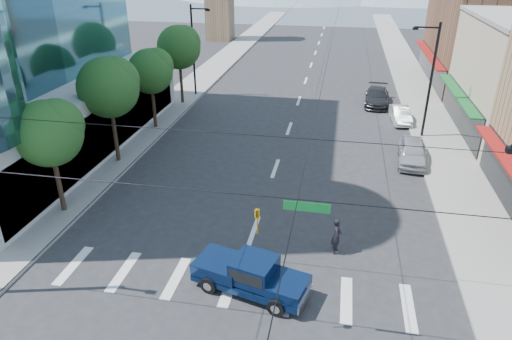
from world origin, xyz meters
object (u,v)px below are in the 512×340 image
object	(u,v)px
pedestrian	(337,235)
parked_car_mid	(401,115)
pickup_truck	(250,274)
parked_car_near	(412,152)
parked_car_far	(377,97)

from	to	relation	value
pedestrian	parked_car_mid	size ratio (longest dim) A/B	0.48
pickup_truck	parked_car_near	bearing A→B (deg)	75.69
pedestrian	parked_car_far	world-z (taller)	pedestrian
parked_car_near	pickup_truck	bearing A→B (deg)	-113.96
parked_car_near	parked_car_mid	xyz separation A→B (m)	(0.00, 8.64, -0.14)
parked_car_near	parked_car_mid	size ratio (longest dim) A/B	1.17
pickup_truck	parked_car_near	xyz separation A→B (m)	(8.65, 15.48, -0.10)
parked_car_near	parked_car_far	xyz separation A→B (m)	(-1.80, 13.42, -0.02)
parked_car_near	parked_car_far	size ratio (longest dim) A/B	0.87
parked_car_far	pedestrian	bearing A→B (deg)	-93.43
parked_car_far	parked_car_mid	bearing A→B (deg)	-65.56
parked_car_near	parked_car_far	bearing A→B (deg)	102.87
pickup_truck	parked_car_far	bearing A→B (deg)	91.55
pickup_truck	pedestrian	world-z (taller)	pedestrian
parked_car_mid	pickup_truck	bearing A→B (deg)	-113.98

